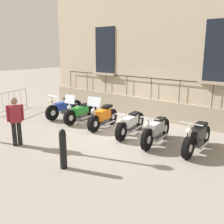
{
  "coord_description": "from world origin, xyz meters",
  "views": [
    {
      "loc": [
        7.46,
        6.0,
        3.08
      ],
      "look_at": [
        0.41,
        0.0,
        0.8
      ],
      "focal_mm": 41.28,
      "sensor_mm": 36.0,
      "label": 1
    }
  ],
  "objects_px": {
    "motorcycle_black": "(197,138)",
    "motorcycle_orange": "(103,117)",
    "motorcycle_blue": "(64,108)",
    "bollard": "(63,149)",
    "motorcycle_white": "(131,124)",
    "crowd_barrier": "(12,101)",
    "motorcycle_green": "(81,112)",
    "pedestrian_standing": "(16,119)",
    "motorcycle_silver": "(156,131)"
  },
  "relations": [
    {
      "from": "bollard",
      "to": "motorcycle_white",
      "type": "bearing_deg",
      "value": -175.02
    },
    {
      "from": "motorcycle_orange",
      "to": "crowd_barrier",
      "type": "distance_m",
      "value": 5.38
    },
    {
      "from": "motorcycle_orange",
      "to": "motorcycle_silver",
      "type": "height_order",
      "value": "motorcycle_orange"
    },
    {
      "from": "motorcycle_orange",
      "to": "motorcycle_white",
      "type": "distance_m",
      "value": 1.34
    },
    {
      "from": "motorcycle_white",
      "to": "crowd_barrier",
      "type": "distance_m",
      "value": 6.7
    },
    {
      "from": "motorcycle_blue",
      "to": "pedestrian_standing",
      "type": "bearing_deg",
      "value": 26.21
    },
    {
      "from": "motorcycle_blue",
      "to": "pedestrian_standing",
      "type": "relative_size",
      "value": 1.35
    },
    {
      "from": "motorcycle_white",
      "to": "crowd_barrier",
      "type": "xyz_separation_m",
      "value": [
        0.97,
        -6.63,
        0.16
      ]
    },
    {
      "from": "motorcycle_white",
      "to": "pedestrian_standing",
      "type": "bearing_deg",
      "value": -33.41
    },
    {
      "from": "motorcycle_white",
      "to": "pedestrian_standing",
      "type": "relative_size",
      "value": 1.37
    },
    {
      "from": "motorcycle_white",
      "to": "crowd_barrier",
      "type": "bearing_deg",
      "value": -81.67
    },
    {
      "from": "motorcycle_green",
      "to": "pedestrian_standing",
      "type": "relative_size",
      "value": 1.26
    },
    {
      "from": "motorcycle_orange",
      "to": "motorcycle_green",
      "type": "bearing_deg",
      "value": -90.62
    },
    {
      "from": "motorcycle_silver",
      "to": "crowd_barrier",
      "type": "bearing_deg",
      "value": -84.47
    },
    {
      "from": "motorcycle_black",
      "to": "motorcycle_orange",
      "type": "bearing_deg",
      "value": -89.32
    },
    {
      "from": "bollard",
      "to": "motorcycle_blue",
      "type": "bearing_deg",
      "value": -129.69
    },
    {
      "from": "motorcycle_white",
      "to": "bollard",
      "type": "bearing_deg",
      "value": 4.98
    },
    {
      "from": "pedestrian_standing",
      "to": "crowd_barrier",
      "type": "bearing_deg",
      "value": -117.32
    },
    {
      "from": "motorcycle_black",
      "to": "motorcycle_blue",
      "type": "bearing_deg",
      "value": -90.15
    },
    {
      "from": "motorcycle_green",
      "to": "bollard",
      "type": "distance_m",
      "value": 4.45
    },
    {
      "from": "pedestrian_standing",
      "to": "bollard",
      "type": "bearing_deg",
      "value": 87.9
    },
    {
      "from": "motorcycle_orange",
      "to": "motorcycle_black",
      "type": "xyz_separation_m",
      "value": [
        -0.05,
        3.84,
        -0.01
      ]
    },
    {
      "from": "motorcycle_green",
      "to": "motorcycle_orange",
      "type": "height_order",
      "value": "motorcycle_orange"
    },
    {
      "from": "crowd_barrier",
      "to": "motorcycle_green",
      "type": "bearing_deg",
      "value": 103.26
    },
    {
      "from": "motorcycle_blue",
      "to": "bollard",
      "type": "distance_m",
      "value": 5.3
    },
    {
      "from": "motorcycle_blue",
      "to": "motorcycle_white",
      "type": "bearing_deg",
      "value": 89.74
    },
    {
      "from": "motorcycle_orange",
      "to": "motorcycle_white",
      "type": "xyz_separation_m",
      "value": [
        -0.05,
        1.33,
        -0.03
      ]
    },
    {
      "from": "motorcycle_green",
      "to": "motorcycle_silver",
      "type": "distance_m",
      "value": 3.85
    },
    {
      "from": "motorcycle_blue",
      "to": "motorcycle_white",
      "type": "distance_m",
      "value": 3.79
    },
    {
      "from": "motorcycle_silver",
      "to": "pedestrian_standing",
      "type": "xyz_separation_m",
      "value": [
        3.06,
        -3.37,
        0.44
      ]
    },
    {
      "from": "motorcycle_black",
      "to": "motorcycle_green",
      "type": "bearing_deg",
      "value": -89.65
    },
    {
      "from": "motorcycle_white",
      "to": "motorcycle_black",
      "type": "relative_size",
      "value": 1.07
    },
    {
      "from": "motorcycle_black",
      "to": "pedestrian_standing",
      "type": "height_order",
      "value": "pedestrian_standing"
    },
    {
      "from": "motorcycle_black",
      "to": "crowd_barrier",
      "type": "xyz_separation_m",
      "value": [
        0.97,
        -9.13,
        0.13
      ]
    },
    {
      "from": "motorcycle_blue",
      "to": "motorcycle_black",
      "type": "distance_m",
      "value": 6.29
    },
    {
      "from": "motorcycle_silver",
      "to": "motorcycle_green",
      "type": "bearing_deg",
      "value": -92.7
    },
    {
      "from": "motorcycle_black",
      "to": "pedestrian_standing",
      "type": "xyz_separation_m",
      "value": [
        3.28,
        -4.67,
        0.45
      ]
    },
    {
      "from": "motorcycle_orange",
      "to": "motorcycle_black",
      "type": "height_order",
      "value": "motorcycle_orange"
    },
    {
      "from": "motorcycle_blue",
      "to": "motorcycle_orange",
      "type": "bearing_deg",
      "value": 88.53
    },
    {
      "from": "motorcycle_green",
      "to": "pedestrian_standing",
      "type": "distance_m",
      "value": 3.31
    },
    {
      "from": "pedestrian_standing",
      "to": "motorcycle_black",
      "type": "bearing_deg",
      "value": 125.08
    },
    {
      "from": "motorcycle_black",
      "to": "bollard",
      "type": "bearing_deg",
      "value": -33.3
    },
    {
      "from": "pedestrian_standing",
      "to": "motorcycle_blue",
      "type": "bearing_deg",
      "value": -153.79
    },
    {
      "from": "motorcycle_blue",
      "to": "motorcycle_white",
      "type": "xyz_separation_m",
      "value": [
        0.02,
        3.79,
        -0.03
      ]
    },
    {
      "from": "crowd_barrier",
      "to": "bollard",
      "type": "xyz_separation_m",
      "value": [
        2.4,
        6.92,
        -0.02
      ]
    },
    {
      "from": "motorcycle_orange",
      "to": "motorcycle_blue",
      "type": "bearing_deg",
      "value": -91.47
    },
    {
      "from": "motorcycle_orange",
      "to": "motorcycle_white",
      "type": "height_order",
      "value": "motorcycle_orange"
    },
    {
      "from": "motorcycle_green",
      "to": "motorcycle_blue",
      "type": "bearing_deg",
      "value": -92.44
    },
    {
      "from": "motorcycle_silver",
      "to": "motorcycle_blue",
      "type": "bearing_deg",
      "value": -92.64
    },
    {
      "from": "motorcycle_white",
      "to": "motorcycle_black",
      "type": "height_order",
      "value": "motorcycle_black"
    }
  ]
}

